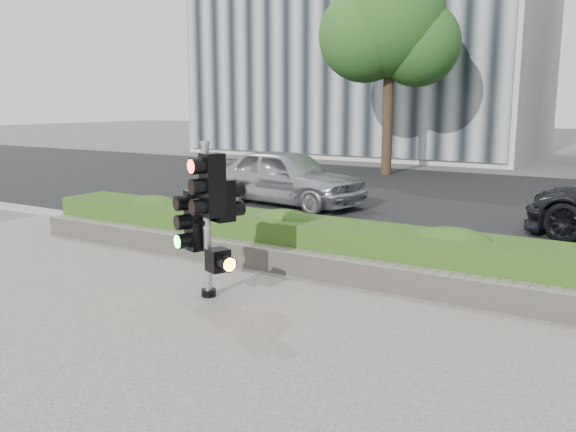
{
  "coord_description": "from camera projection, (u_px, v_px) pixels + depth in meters",
  "views": [
    {
      "loc": [
        3.85,
        -5.53,
        2.52
      ],
      "look_at": [
        0.04,
        0.6,
        1.17
      ],
      "focal_mm": 38.0,
      "sensor_mm": 36.0,
      "label": 1
    }
  ],
  "objects": [
    {
      "name": "hedge",
      "position": [
        354.0,
        248.0,
        9.14
      ],
      "size": [
        12.0,
        1.0,
        0.68
      ],
      "primitive_type": "cube",
      "color": "#528629",
      "rests_on": "sidewalk"
    },
    {
      "name": "ground",
      "position": [
        258.0,
        322.0,
        7.08
      ],
      "size": [
        120.0,
        120.0,
        0.0
      ],
      "primitive_type": "plane",
      "color": "#51514C",
      "rests_on": "ground"
    },
    {
      "name": "sidewalk",
      "position": [
        84.0,
        413.0,
        4.99
      ],
      "size": [
        16.0,
        11.0,
        0.03
      ],
      "primitive_type": "cube",
      "color": "#9E9389",
      "rests_on": "ground"
    },
    {
      "name": "curb",
      "position": [
        370.0,
        259.0,
        9.7
      ],
      "size": [
        60.0,
        0.25,
        0.12
      ],
      "primitive_type": "cube",
      "color": "gray",
      "rests_on": "ground"
    },
    {
      "name": "stone_wall",
      "position": [
        334.0,
        268.0,
        8.63
      ],
      "size": [
        12.0,
        0.32,
        0.34
      ],
      "primitive_type": "cube",
      "color": "gray",
      "rests_on": "sidewalk"
    },
    {
      "name": "road",
      "position": [
        482.0,
        203.0,
        15.43
      ],
      "size": [
        60.0,
        13.0,
        0.02
      ],
      "primitive_type": "cube",
      "color": "black",
      "rests_on": "ground"
    },
    {
      "name": "tree_left",
      "position": [
        390.0,
        27.0,
        20.65
      ],
      "size": [
        4.61,
        4.03,
        7.34
      ],
      "color": "black",
      "rests_on": "ground"
    },
    {
      "name": "traffic_signal",
      "position": [
        210.0,
        212.0,
        7.73
      ],
      "size": [
        0.75,
        0.63,
        2.01
      ],
      "rotation": [
        0.0,
        0.0,
        -0.38
      ],
      "color": "black",
      "rests_on": "sidewalk"
    },
    {
      "name": "car_silver",
      "position": [
        287.0,
        177.0,
        15.0
      ],
      "size": [
        4.25,
        2.15,
        1.39
      ],
      "primitive_type": "imported",
      "rotation": [
        0.0,
        0.0,
        1.44
      ],
      "color": "#A9ABB0",
      "rests_on": "road"
    }
  ]
}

